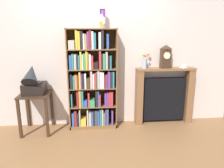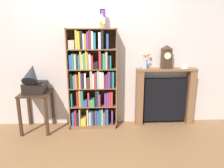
{
  "view_description": "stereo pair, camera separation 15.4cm",
  "coord_description": "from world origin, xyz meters",
  "px_view_note": "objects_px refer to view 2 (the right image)",
  "views": [
    {
      "loc": [
        0.01,
        -3.49,
        1.73
      ],
      "look_at": [
        0.34,
        0.14,
        0.8
      ],
      "focal_mm": 33.83,
      "sensor_mm": 36.0,
      "label": 1
    },
    {
      "loc": [
        0.16,
        -3.5,
        1.73
      ],
      "look_at": [
        0.34,
        0.14,
        0.8
      ],
      "focal_mm": 33.83,
      "sensor_mm": 36.0,
      "label": 2
    }
  ],
  "objects_px": {
    "cup_stack": "(103,19)",
    "flower_vase": "(145,62)",
    "bookshelf": "(92,82)",
    "fireplace_mantel": "(164,97)",
    "side_table_left": "(36,102)",
    "mantel_clock": "(166,57)",
    "gramophone": "(33,81)",
    "teacup_with_saucer": "(184,67)"
  },
  "relations": [
    {
      "from": "fireplace_mantel",
      "to": "teacup_with_saucer",
      "type": "distance_m",
      "value": 0.65
    },
    {
      "from": "gramophone",
      "to": "fireplace_mantel",
      "type": "relative_size",
      "value": 0.52
    },
    {
      "from": "bookshelf",
      "to": "mantel_clock",
      "type": "bearing_deg",
      "value": 2.23
    },
    {
      "from": "gramophone",
      "to": "teacup_with_saucer",
      "type": "bearing_deg",
      "value": 4.57
    },
    {
      "from": "cup_stack",
      "to": "flower_vase",
      "type": "bearing_deg",
      "value": 1.79
    },
    {
      "from": "bookshelf",
      "to": "mantel_clock",
      "type": "distance_m",
      "value": 1.39
    },
    {
      "from": "side_table_left",
      "to": "flower_vase",
      "type": "relative_size",
      "value": 2.41
    },
    {
      "from": "gramophone",
      "to": "cup_stack",
      "type": "bearing_deg",
      "value": 8.89
    },
    {
      "from": "bookshelf",
      "to": "side_table_left",
      "type": "height_order",
      "value": "bookshelf"
    },
    {
      "from": "flower_vase",
      "to": "mantel_clock",
      "type": "bearing_deg",
      "value": 0.34
    },
    {
      "from": "bookshelf",
      "to": "cup_stack",
      "type": "relative_size",
      "value": 5.79
    },
    {
      "from": "mantel_clock",
      "to": "cup_stack",
      "type": "bearing_deg",
      "value": -178.69
    },
    {
      "from": "flower_vase",
      "to": "gramophone",
      "type": "bearing_deg",
      "value": -173.87
    },
    {
      "from": "bookshelf",
      "to": "mantel_clock",
      "type": "height_order",
      "value": "bookshelf"
    },
    {
      "from": "bookshelf",
      "to": "gramophone",
      "type": "relative_size",
      "value": 3.12
    },
    {
      "from": "cup_stack",
      "to": "teacup_with_saucer",
      "type": "xyz_separation_m",
      "value": [
        1.46,
        0.03,
        -0.82
      ]
    },
    {
      "from": "bookshelf",
      "to": "cup_stack",
      "type": "xyz_separation_m",
      "value": [
        0.2,
        0.03,
        1.08
      ]
    },
    {
      "from": "bookshelf",
      "to": "teacup_with_saucer",
      "type": "bearing_deg",
      "value": 1.84
    },
    {
      "from": "bookshelf",
      "to": "flower_vase",
      "type": "xyz_separation_m",
      "value": [
        0.95,
        0.05,
        0.35
      ]
    },
    {
      "from": "gramophone",
      "to": "fireplace_mantel",
      "type": "height_order",
      "value": "gramophone"
    },
    {
      "from": "bookshelf",
      "to": "cup_stack",
      "type": "height_order",
      "value": "cup_stack"
    },
    {
      "from": "fireplace_mantel",
      "to": "flower_vase",
      "type": "relative_size",
      "value": 3.75
    },
    {
      "from": "cup_stack",
      "to": "mantel_clock",
      "type": "bearing_deg",
      "value": 1.31
    },
    {
      "from": "fireplace_mantel",
      "to": "flower_vase",
      "type": "bearing_deg",
      "value": -176.81
    },
    {
      "from": "cup_stack",
      "to": "teacup_with_saucer",
      "type": "relative_size",
      "value": 2.25
    },
    {
      "from": "gramophone",
      "to": "mantel_clock",
      "type": "xyz_separation_m",
      "value": [
        2.29,
        0.21,
        0.35
      ]
    },
    {
      "from": "fireplace_mantel",
      "to": "side_table_left",
      "type": "bearing_deg",
      "value": -175.74
    },
    {
      "from": "side_table_left",
      "to": "flower_vase",
      "type": "xyz_separation_m",
      "value": [
        1.92,
        0.15,
        0.67
      ]
    },
    {
      "from": "gramophone",
      "to": "bookshelf",
      "type": "bearing_deg",
      "value": 9.22
    },
    {
      "from": "fireplace_mantel",
      "to": "gramophone",
      "type": "bearing_deg",
      "value": -174.36
    },
    {
      "from": "gramophone",
      "to": "flower_vase",
      "type": "relative_size",
      "value": 1.96
    },
    {
      "from": "fireplace_mantel",
      "to": "mantel_clock",
      "type": "distance_m",
      "value": 0.75
    },
    {
      "from": "bookshelf",
      "to": "fireplace_mantel",
      "type": "height_order",
      "value": "bookshelf"
    },
    {
      "from": "side_table_left",
      "to": "gramophone",
      "type": "bearing_deg",
      "value": -90.0
    },
    {
      "from": "side_table_left",
      "to": "gramophone",
      "type": "height_order",
      "value": "gramophone"
    },
    {
      "from": "cup_stack",
      "to": "fireplace_mantel",
      "type": "distance_m",
      "value": 1.8
    },
    {
      "from": "bookshelf",
      "to": "mantel_clock",
      "type": "relative_size",
      "value": 4.29
    },
    {
      "from": "bookshelf",
      "to": "fireplace_mantel",
      "type": "xyz_separation_m",
      "value": [
        1.34,
        0.07,
        -0.31
      ]
    },
    {
      "from": "gramophone",
      "to": "mantel_clock",
      "type": "bearing_deg",
      "value": 5.2
    },
    {
      "from": "side_table_left",
      "to": "fireplace_mantel",
      "type": "height_order",
      "value": "fireplace_mantel"
    },
    {
      "from": "gramophone",
      "to": "flower_vase",
      "type": "height_order",
      "value": "flower_vase"
    },
    {
      "from": "fireplace_mantel",
      "to": "teacup_with_saucer",
      "type": "height_order",
      "value": "teacup_with_saucer"
    }
  ]
}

